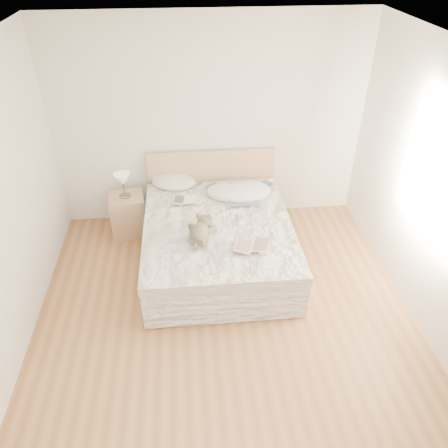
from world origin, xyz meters
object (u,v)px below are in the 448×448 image
Objects in this scene: bed at (218,239)px; childrens_book at (252,245)px; table_lamp at (123,180)px; nightstand at (128,215)px; teddy_bear at (199,237)px; photo_book at (185,200)px.

bed is 0.74m from childrens_book.
bed is 6.60× the size of table_lamp.
childrens_book is at bearing -40.85° from nightstand.
childrens_book is (1.46, -1.26, 0.35)m from nightstand.
teddy_bear is at bearing -50.49° from nightstand.
nightstand is 1.96m from childrens_book.
table_lamp is (-0.01, 0.01, 0.51)m from nightstand.
table_lamp is 1.44m from teddy_bear.
teddy_bear reaches higher than photo_book.
nightstand is at bearing 169.94° from photo_book.
bed is at bearing 75.39° from teddy_bear.
childrens_book is (0.33, -0.58, 0.32)m from bed.
table_lamp is 0.85× the size of teddy_bear.
table_lamp is (-1.14, 0.69, 0.49)m from bed.
table_lamp reaches higher than nightstand.
bed is at bearing -38.89° from photo_book.
nightstand is at bearing 157.13° from childrens_book.
photo_book is 0.79× the size of childrens_book.
nightstand is at bearing -62.89° from table_lamp.
bed is 0.64m from photo_book.
table_lamp is at bearing 117.11° from nightstand.
bed is 1.42m from table_lamp.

